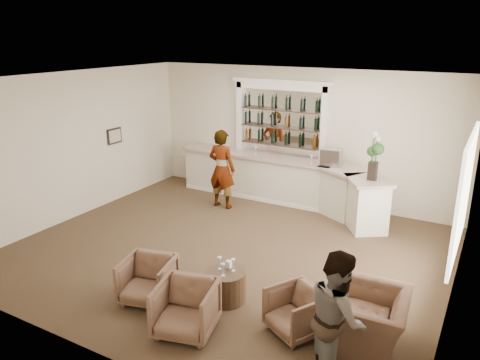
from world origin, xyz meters
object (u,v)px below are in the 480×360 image
Objects in this scene: flower_vase at (374,153)px; sommelier at (222,169)px; armchair_far at (368,319)px; bar_counter at (284,181)px; cocktail_table at (225,286)px; guest at (337,317)px; armchair_left at (148,280)px; espresso_machine at (331,157)px; armchair_right at (296,312)px; armchair_center at (186,309)px.

sommelier is at bearing -174.45° from flower_vase.
bar_counter is at bearing -148.67° from armchair_far.
guest is at bearing -22.17° from cocktail_table.
armchair_far is (4.50, -3.54, -0.59)m from sommelier.
cocktail_table is 2.32m from guest.
espresso_machine is (1.19, 5.16, 0.98)m from armchair_left.
armchair_right is at bearing -80.16° from armchair_far.
armchair_center is at bearing -92.72° from cocktail_table.
armchair_right is at bearing -63.73° from bar_counter.
espresso_machine is 0.44× the size of flower_vase.
armchair_far is at bearing -68.85° from espresso_machine.
bar_counter is 2.98× the size of sommelier.
sommelier reaches higher than guest.
flower_vase reaches higher than bar_counter.
guest is 1.67× the size of flower_vase.
armchair_far is at bearing 142.40° from sommelier.
cocktail_table is at bearing 15.46° from armchair_left.
guest is 2.06× the size of armchair_center.
cocktail_table is 0.79× the size of armchair_center.
bar_counter is 7.79× the size of armchair_right.
armchair_far is at bearing -3.77° from armchair_left.
guest reaches higher than bar_counter.
bar_counter is at bearing 164.57° from flower_vase.
armchair_far is at bearing 0.38° from cocktail_table.
armchair_left is 1.09m from armchair_center.
armchair_left is 1.08× the size of armchair_right.
espresso_machine is (-1.18, 4.78, 1.00)m from armchair_right.
armchair_far is at bearing -75.39° from flower_vase.
flower_vase is at bearing 120.03° from armchair_right.
armchair_center is at bearing -35.19° from armchair_left.
sommelier reaches higher than armchair_right.
armchair_far is (0.95, 0.25, 0.04)m from armchair_right.
armchair_center is 5.24m from flower_vase.
armchair_far is 5.10m from espresso_machine.
flower_vase reaches higher than armchair_far.
guest reaches higher than armchair_left.
armchair_center is at bearing -104.81° from flower_vase.
sommelier is 5.76m from armchair_far.
espresso_machine reaches higher than armchair_center.
bar_counter is at bearing 85.65° from armchair_center.
guest is at bearing 135.03° from sommelier.
cocktail_table is 4.27m from sommelier.
sommelier is at bearing -141.19° from bar_counter.
armchair_center is (0.99, -5.52, -0.20)m from bar_counter.
bar_counter is at bearing 102.90° from cocktail_table.
bar_counter is 4.95× the size of armchair_far.
armchair_left is 0.77× the size of flower_vase.
armchair_center is at bearing 116.35° from sommelier.
armchair_left is at bearing -150.09° from cocktail_table.
armchair_left is 5.25m from flower_vase.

